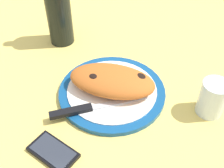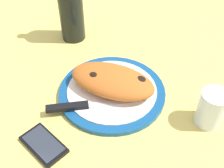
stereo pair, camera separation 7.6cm
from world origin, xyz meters
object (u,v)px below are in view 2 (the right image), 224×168
at_px(smartphone, 44,144).
at_px(fork, 105,72).
at_px(plate, 112,92).
at_px(calzone, 111,80).
at_px(water_glass, 211,110).
at_px(wine_bottle, 71,7).
at_px(knife, 81,106).

bearing_deg(smartphone, fork, -113.40).
bearing_deg(plate, calzone, -60.18).
height_order(calzone, smartphone, calzone).
bearing_deg(water_glass, wine_bottle, -38.38).
distance_m(knife, smartphone, 0.13).
bearing_deg(plate, water_glass, 164.49).
height_order(knife, water_glass, water_glass).
relative_size(fork, water_glass, 1.68).
xyz_separation_m(knife, water_glass, (-0.32, -0.00, 0.02)).
bearing_deg(water_glass, fork, -25.98).
bearing_deg(knife, smartphone, 59.67).
relative_size(calzone, water_glass, 2.66).
height_order(calzone, knife, calzone).
xyz_separation_m(water_glass, wine_bottle, (0.41, -0.33, 0.07)).
distance_m(fork, water_glass, 0.31).
height_order(smartphone, wine_bottle, wine_bottle).
height_order(plate, fork, fork).
xyz_separation_m(plate, fork, (0.03, -0.07, 0.01)).
height_order(calzone, wine_bottle, wine_bottle).
xyz_separation_m(plate, smartphone, (0.14, 0.19, -0.00)).
bearing_deg(plate, smartphone, 53.49).
xyz_separation_m(calzone, smartphone, (0.14, 0.19, -0.04)).
bearing_deg(calzone, knife, 48.88).
distance_m(fork, smartphone, 0.28).
bearing_deg(wine_bottle, calzone, 122.33).
distance_m(smartphone, wine_bottle, 0.46).
bearing_deg(plate, knife, 45.52).
relative_size(fork, smartphone, 1.28).
relative_size(fork, knife, 0.64).
xyz_separation_m(smartphone, water_glass, (-0.39, -0.12, 0.04)).
xyz_separation_m(knife, wine_bottle, (0.09, -0.33, 0.09)).
bearing_deg(smartphone, calzone, -125.09).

